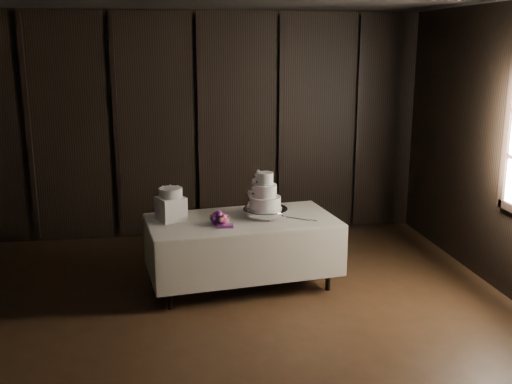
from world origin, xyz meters
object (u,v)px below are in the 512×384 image
at_px(wedding_cake, 263,195).
at_px(box_pedestal, 171,209).
at_px(display_table, 242,249).
at_px(bouquet, 219,219).
at_px(small_cake, 171,193).
at_px(cake_stand, 265,213).

relative_size(wedding_cake, box_pedestal, 1.54).
relative_size(display_table, wedding_cake, 5.27).
relative_size(display_table, box_pedestal, 8.10).
distance_m(display_table, box_pedestal, 0.88).
distance_m(display_table, bouquet, 0.50).
distance_m(bouquet, small_cake, 0.59).
bearing_deg(bouquet, small_cake, 154.95).
distance_m(cake_stand, bouquet, 0.56).
height_order(display_table, small_cake, small_cake).
bearing_deg(bouquet, wedding_cake, 20.46).
relative_size(cake_stand, small_cake, 1.96).
height_order(wedding_cake, box_pedestal, wedding_cake).
relative_size(bouquet, small_cake, 1.50).
distance_m(wedding_cake, small_cake, 0.98).
bearing_deg(bouquet, cake_stand, 21.02).
bearing_deg(box_pedestal, bouquet, -25.05).
xyz_separation_m(display_table, cake_stand, (0.26, 0.05, 0.39)).
xyz_separation_m(display_table, box_pedestal, (-0.75, 0.07, 0.47)).
bearing_deg(wedding_cake, small_cake, -160.85).
relative_size(display_table, cake_stand, 4.35).
bearing_deg(cake_stand, small_cake, 178.53).
bearing_deg(cake_stand, box_pedestal, 178.53).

